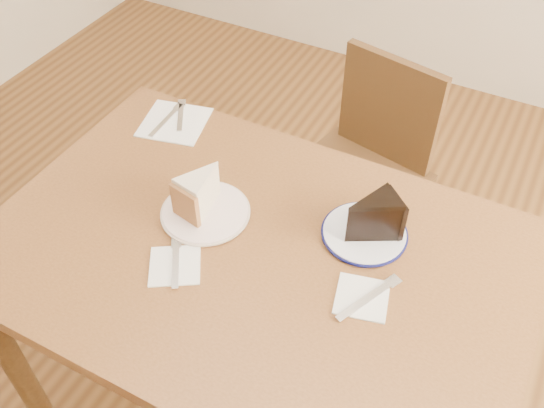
# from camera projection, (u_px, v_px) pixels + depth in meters

# --- Properties ---
(ground) EXTENTS (4.00, 4.00, 0.00)m
(ground) POSITION_uv_depth(u_px,v_px,m) (259.00, 408.00, 1.87)
(ground) COLOR #4B2D14
(ground) RESTS_ON ground
(table) EXTENTS (1.20, 0.80, 0.75)m
(table) POSITION_uv_depth(u_px,v_px,m) (255.00, 278.00, 1.41)
(table) COLOR #502E16
(table) RESTS_ON ground
(chair_far) EXTENTS (0.47, 0.47, 0.81)m
(chair_far) POSITION_uv_depth(u_px,v_px,m) (361.00, 172.00, 1.96)
(chair_far) COLOR #372110
(chair_far) RESTS_ON ground
(plate_cream) EXTENTS (0.20, 0.20, 0.01)m
(plate_cream) POSITION_uv_depth(u_px,v_px,m) (206.00, 212.00, 1.41)
(plate_cream) COLOR silver
(plate_cream) RESTS_ON table
(plate_navy) EXTENTS (0.19, 0.19, 0.01)m
(plate_navy) POSITION_uv_depth(u_px,v_px,m) (364.00, 233.00, 1.36)
(plate_navy) COLOR white
(plate_navy) RESTS_ON table
(carrot_cake) EXTENTS (0.10, 0.12, 0.09)m
(carrot_cake) POSITION_uv_depth(u_px,v_px,m) (203.00, 191.00, 1.39)
(carrot_cake) COLOR beige
(carrot_cake) RESTS_ON plate_cream
(chocolate_cake) EXTENTS (0.13, 0.14, 0.10)m
(chocolate_cake) POSITION_uv_depth(u_px,v_px,m) (370.00, 220.00, 1.32)
(chocolate_cake) COLOR black
(chocolate_cake) RESTS_ON plate_navy
(napkin_cream) EXTENTS (0.15, 0.15, 0.00)m
(napkin_cream) POSITION_uv_depth(u_px,v_px,m) (175.00, 266.00, 1.30)
(napkin_cream) COLOR white
(napkin_cream) RESTS_ON table
(napkin_navy) EXTENTS (0.13, 0.13, 0.00)m
(napkin_navy) POSITION_uv_depth(u_px,v_px,m) (362.00, 297.00, 1.25)
(napkin_navy) COLOR white
(napkin_navy) RESTS_ON table
(napkin_spare) EXTENTS (0.20, 0.20, 0.00)m
(napkin_spare) POSITION_uv_depth(u_px,v_px,m) (174.00, 122.00, 1.66)
(napkin_spare) COLOR white
(napkin_spare) RESTS_ON table
(fork_cream) EXTENTS (0.09, 0.13, 0.00)m
(fork_cream) POSITION_uv_depth(u_px,v_px,m) (176.00, 263.00, 1.30)
(fork_cream) COLOR silver
(fork_cream) RESTS_ON napkin_cream
(knife_navy) EXTENTS (0.09, 0.16, 0.00)m
(knife_navy) POSITION_uv_depth(u_px,v_px,m) (368.00, 298.00, 1.24)
(knife_navy) COLOR white
(knife_navy) RESTS_ON napkin_navy
(fork_spare) EXTENTS (0.08, 0.13, 0.00)m
(fork_spare) POSITION_uv_depth(u_px,v_px,m) (181.00, 115.00, 1.67)
(fork_spare) COLOR silver
(fork_spare) RESTS_ON napkin_spare
(knife_spare) EXTENTS (0.02, 0.16, 0.00)m
(knife_spare) POSITION_uv_depth(u_px,v_px,m) (166.00, 120.00, 1.66)
(knife_spare) COLOR silver
(knife_spare) RESTS_ON napkin_spare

